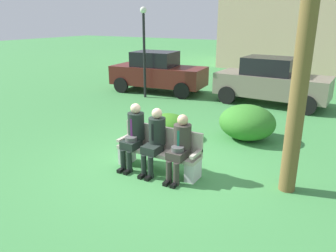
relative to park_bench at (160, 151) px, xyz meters
name	(u,v)px	position (x,y,z in m)	size (l,w,h in m)	color
ground_plane	(159,166)	(-0.08, 0.12, -0.42)	(80.00, 80.00, 0.00)	#408945
park_bench	(160,151)	(0.00, 0.00, 0.00)	(1.78, 0.44, 0.90)	#B7AD9E
seated_man_left	(134,133)	(-0.54, -0.13, 0.33)	(0.34, 0.72, 1.35)	#1E2823
seated_man_middle	(155,138)	(-0.03, -0.12, 0.32)	(0.34, 0.72, 1.32)	#1E2823
seated_man_right	(180,144)	(0.54, -0.13, 0.29)	(0.34, 0.72, 1.27)	#38332D
shrub_near_bench	(169,126)	(-0.81, 1.78, -0.10)	(1.01, 0.92, 0.63)	#377A1F
shrub_mid_lawn	(247,122)	(0.99, 2.67, 0.03)	(1.44, 1.32, 0.90)	#347C28
parked_car_near	(158,72)	(-4.01, 6.36, 0.42)	(4.04, 2.05, 1.68)	#591E19
parked_car_far	(271,81)	(0.60, 6.63, 0.42)	(3.95, 1.82, 1.68)	slate
street_lamp	(144,43)	(-3.93, 5.29, 1.67)	(0.24, 0.24, 3.39)	black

